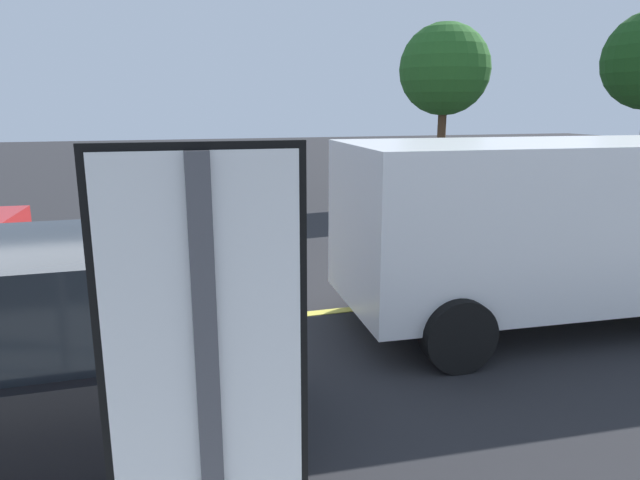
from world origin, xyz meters
TOP-DOWN VIEW (x-y plane):
  - ground_plane at (0.00, 0.00)m, footprint 80.00×80.00m
  - lane_marking_centre at (3.00, 0.00)m, footprint 28.00×0.16m
  - speed_limit_sign at (1.46, -5.21)m, footprint 0.54×0.06m
  - white_van at (6.02, -1.03)m, footprint 5.30×2.49m
  - tree_centre_verge at (8.87, 7.33)m, footprint 2.38×2.38m

SIDE VIEW (x-z plane):
  - ground_plane at x=0.00m, z-range 0.00..0.00m
  - lane_marking_centre at x=3.00m, z-range 0.00..0.01m
  - white_van at x=6.02m, z-range 0.17..2.37m
  - speed_limit_sign at x=1.46m, z-range 0.50..3.02m
  - tree_centre_verge at x=8.87m, z-range 1.15..5.87m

